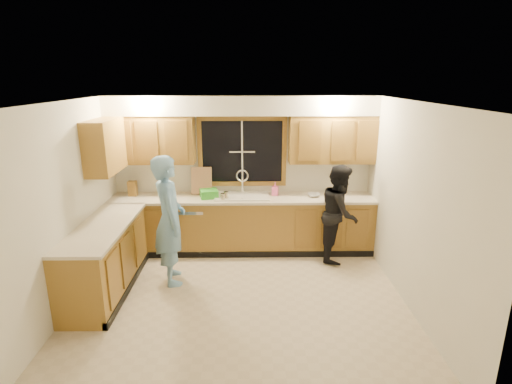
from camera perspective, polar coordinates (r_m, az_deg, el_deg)
The scene contains 26 objects.
floor at distance 5.31m, azimuth -2.21°, elevation -15.35°, with size 4.20×4.20×0.00m, color #C5B397.
ceiling at distance 4.54m, azimuth -2.56°, elevation 12.69°, with size 4.20×4.20×0.00m, color white.
wall_back at distance 6.61m, azimuth -1.96°, elevation 2.80°, with size 4.20×4.20×0.00m, color silver.
wall_left at distance 5.27m, azimuth -25.86°, elevation -2.31°, with size 3.80×3.80×0.00m, color silver.
wall_right at distance 5.17m, azimuth 21.62°, elevation -2.17°, with size 3.80×3.80×0.00m, color silver.
base_cabinets_back at distance 6.56m, azimuth -1.94°, elevation -4.72°, with size 4.20×0.60×0.88m, color olive.
base_cabinets_left at distance 5.74m, azimuth -20.68°, elevation -8.95°, with size 0.60×1.90×0.88m, color olive.
countertop_back at distance 6.39m, azimuth -1.98°, elevation -0.91°, with size 4.20×0.63×0.04m, color beige.
countertop_left at distance 5.56m, azimuth -21.00°, elevation -4.64°, with size 0.63×1.90×0.04m, color beige.
upper_cabinets_left at distance 6.52m, azimuth -14.76°, elevation 7.25°, with size 1.35×0.33×0.75m, color olive.
upper_cabinets_right at distance 6.46m, azimuth 10.81°, elevation 7.42°, with size 1.35×0.33×0.75m, color olive.
upper_cabinets_return at distance 6.09m, azimuth -20.79°, elevation 6.14°, with size 0.33×0.90×0.75m, color olive.
soffit at distance 6.27m, azimuth -2.09°, elevation 12.26°, with size 4.20×0.35×0.30m, color white.
window_frame at distance 6.53m, azimuth -1.99°, elevation 5.77°, with size 1.44×0.03×1.14m.
sink at distance 6.42m, azimuth -1.97°, elevation -1.16°, with size 0.86×0.52×0.57m.
dishwasher at distance 6.63m, azimuth -9.33°, elevation -4.97°, with size 0.60×0.56×0.82m, color silver.
stove at distance 5.26m, azimuth -22.76°, elevation -11.41°, with size 0.58×0.75×0.90m, color silver.
man at distance 5.55m, azimuth -12.24°, elevation -3.96°, with size 0.66×0.43×1.80m, color #6DA0CE.
woman at distance 6.29m, azimuth 11.87°, elevation -2.93°, with size 0.73×0.57×1.51m, color black.
knife_block at distance 6.74m, azimuth -17.23°, elevation 0.49°, with size 0.13×0.11×0.24m, color olive.
cutting_board at distance 6.57m, azimuth -7.79°, elevation 1.61°, with size 0.33×0.02×0.45m, color tan.
dish_crate at distance 6.39m, azimuth -6.73°, elevation -0.25°, with size 0.27×0.25×0.13m, color green.
soap_bottle at distance 6.47m, azimuth 2.75°, elevation 0.47°, with size 0.10×0.10×0.21m, color pink.
bowl at distance 6.48m, azimuth 8.27°, elevation -0.44°, with size 0.20×0.20×0.05m, color silver.
can_left at distance 6.19m, azimuth -4.79°, elevation -0.74°, with size 0.07×0.07×0.12m, color #B8AD8E.
can_right at distance 6.26m, azimuth -4.29°, elevation -0.51°, with size 0.07×0.07×0.13m, color #B8AD8E.
Camera 1 is at (0.13, -4.53, 2.77)m, focal length 28.00 mm.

